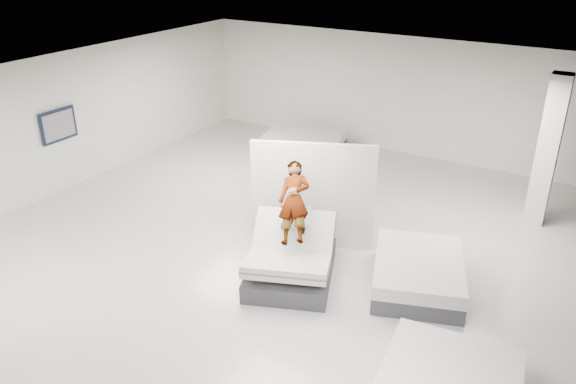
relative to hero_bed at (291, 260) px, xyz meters
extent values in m
plane|color=beige|center=(-0.64, 0.04, -0.36)|extent=(14.00, 14.00, 0.00)
plane|color=#28282B|center=(-0.64, 0.04, 2.84)|extent=(14.00, 14.00, 0.00)
cube|color=silver|center=(-0.64, 7.04, 1.24)|extent=(12.00, 0.04, 3.20)
cube|color=silver|center=(-6.64, 0.04, 1.24)|extent=(0.04, 14.00, 3.20)
cube|color=#39383D|center=(-0.01, 0.01, -0.19)|extent=(2.04, 2.31, 0.33)
cube|color=silver|center=(-0.13, 0.33, 0.33)|extent=(1.67, 1.37, 0.71)
cube|color=slate|center=(-0.13, 0.33, 0.33)|extent=(1.65, 1.30, 0.57)
cube|color=silver|center=(0.16, -0.41, 0.16)|extent=(1.69, 1.44, 0.37)
cube|color=slate|center=(0.16, -0.41, 0.16)|extent=(1.71, 1.43, 0.19)
cube|color=silver|center=(-0.18, 0.46, 0.63)|extent=(0.63, 0.56, 0.33)
imported|color=slate|center=(-0.12, 0.29, 0.81)|extent=(1.03, 1.48, 1.38)
cube|color=black|center=(0.22, 0.05, 0.64)|extent=(0.10, 0.15, 0.08)
cube|color=silver|center=(-0.23, 1.20, 0.71)|extent=(2.21, 1.04, 2.15)
cube|color=#39383D|center=(2.04, 0.90, -0.21)|extent=(2.06, 2.36, 0.30)
cube|color=silver|center=(2.04, 0.90, 0.06)|extent=(2.06, 2.36, 0.25)
cube|color=#39383D|center=(-2.86, 5.51, -0.20)|extent=(2.41, 2.02, 0.31)
cube|color=silver|center=(-2.86, 5.51, 0.09)|extent=(2.41, 2.02, 0.26)
cube|color=silver|center=(3.36, 4.54, 1.24)|extent=(0.40, 0.40, 3.20)
cube|color=black|center=(-6.58, 0.54, 1.24)|extent=(0.05, 0.95, 0.75)
cube|color=tan|center=(-6.55, 0.54, 1.24)|extent=(0.02, 0.82, 0.62)
camera|label=1|loc=(4.35, -7.32, 5.31)|focal=35.00mm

